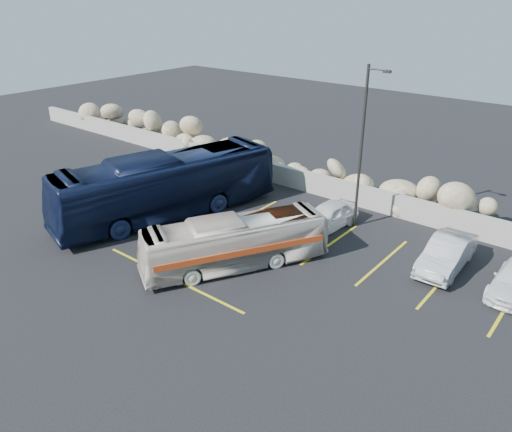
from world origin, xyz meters
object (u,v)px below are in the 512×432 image
Objects in this scene: tour_coach at (166,186)px; car_a at (328,216)px; lamppost at (363,145)px; vintage_bus at (235,243)px; car_b at (447,254)px.

car_a is (7.46, 3.92, -1.02)m from tour_coach.
lamppost is 2.06× the size of car_a.
lamppost is 0.98× the size of vintage_bus.
car_b is (7.19, 5.58, -0.45)m from vintage_bus.
vintage_bus reaches higher than car_a.
tour_coach is at bearing -149.27° from lamppost.
lamppost is at bearing 164.40° from car_b.
tour_coach is 8.49m from car_a.
car_a is at bearing -132.16° from lamppost.
vintage_bus reaches higher than car_b.
car_b is (13.51, 3.76, -0.99)m from tour_coach.
lamppost is at bearing 51.96° from car_a.
car_a is at bearing 177.02° from car_b.
tour_coach is 3.11× the size of car_a.
tour_coach is (-8.46, -5.03, -2.62)m from lamppost.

